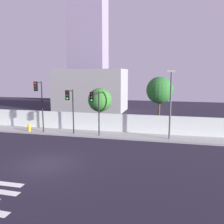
{
  "coord_description": "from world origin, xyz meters",
  "views": [
    {
      "loc": [
        7.88,
        -14.07,
        5.98
      ],
      "look_at": [
        2.98,
        6.5,
        2.62
      ],
      "focal_mm": 38.95,
      "sensor_mm": 36.0,
      "label": 1
    }
  ],
  "objects_px": {
    "traffic_light_center": "(39,96)",
    "roadside_tree_leftmost": "(100,100)",
    "traffic_light_right": "(95,104)",
    "traffic_light_left": "(70,102)",
    "roadside_tree_midleft": "(160,90)",
    "street_lamp_curbside": "(171,98)",
    "fire_hydrant": "(29,127)"
  },
  "relations": [
    {
      "from": "traffic_light_right",
      "to": "roadside_tree_midleft",
      "type": "relative_size",
      "value": 0.75
    },
    {
      "from": "traffic_light_right",
      "to": "roadside_tree_leftmost",
      "type": "height_order",
      "value": "roadside_tree_leftmost"
    },
    {
      "from": "traffic_light_center",
      "to": "roadside_tree_leftmost",
      "type": "xyz_separation_m",
      "value": [
        4.98,
        3.97,
        -0.68
      ]
    },
    {
      "from": "traffic_light_left",
      "to": "traffic_light_center",
      "type": "bearing_deg",
      "value": 176.88
    },
    {
      "from": "fire_hydrant",
      "to": "roadside_tree_midleft",
      "type": "bearing_deg",
      "value": 15.58
    },
    {
      "from": "street_lamp_curbside",
      "to": "roadside_tree_midleft",
      "type": "bearing_deg",
      "value": 106.85
    },
    {
      "from": "street_lamp_curbside",
      "to": "fire_hydrant",
      "type": "bearing_deg",
      "value": 179.9
    },
    {
      "from": "traffic_light_left",
      "to": "traffic_light_right",
      "type": "relative_size",
      "value": 1.02
    },
    {
      "from": "traffic_light_center",
      "to": "traffic_light_left",
      "type": "bearing_deg",
      "value": -3.12
    },
    {
      "from": "traffic_light_right",
      "to": "roadside_tree_midleft",
      "type": "distance_m",
      "value": 7.05
    },
    {
      "from": "street_lamp_curbside",
      "to": "roadside_tree_leftmost",
      "type": "distance_m",
      "value": 8.28
    },
    {
      "from": "traffic_light_left",
      "to": "roadside_tree_midleft",
      "type": "height_order",
      "value": "roadside_tree_midleft"
    },
    {
      "from": "roadside_tree_leftmost",
      "to": "roadside_tree_midleft",
      "type": "bearing_deg",
      "value": 0.0
    },
    {
      "from": "fire_hydrant",
      "to": "roadside_tree_leftmost",
      "type": "bearing_deg",
      "value": 28.85
    },
    {
      "from": "traffic_light_right",
      "to": "street_lamp_curbside",
      "type": "distance_m",
      "value": 6.72
    },
    {
      "from": "traffic_light_right",
      "to": "roadside_tree_leftmost",
      "type": "distance_m",
      "value": 4.25
    },
    {
      "from": "fire_hydrant",
      "to": "traffic_light_center",
      "type": "bearing_deg",
      "value": -14.62
    },
    {
      "from": "traffic_light_center",
      "to": "roadside_tree_leftmost",
      "type": "relative_size",
      "value": 1.14
    },
    {
      "from": "traffic_light_right",
      "to": "roadside_tree_leftmost",
      "type": "relative_size",
      "value": 0.95
    },
    {
      "from": "traffic_light_right",
      "to": "roadside_tree_midleft",
      "type": "height_order",
      "value": "roadside_tree_midleft"
    },
    {
      "from": "traffic_light_left",
      "to": "traffic_light_center",
      "type": "xyz_separation_m",
      "value": [
        -3.28,
        0.18,
        0.5
      ]
    },
    {
      "from": "roadside_tree_midleft",
      "to": "roadside_tree_leftmost",
      "type": "bearing_deg",
      "value": -180.0
    },
    {
      "from": "traffic_light_right",
      "to": "fire_hydrant",
      "type": "height_order",
      "value": "traffic_light_right"
    },
    {
      "from": "street_lamp_curbside",
      "to": "traffic_light_left",
      "type": "bearing_deg",
      "value": -176.57
    },
    {
      "from": "street_lamp_curbside",
      "to": "fire_hydrant",
      "type": "height_order",
      "value": "street_lamp_curbside"
    },
    {
      "from": "street_lamp_curbside",
      "to": "roadside_tree_leftmost",
      "type": "bearing_deg",
      "value": 154.14
    },
    {
      "from": "roadside_tree_midleft",
      "to": "street_lamp_curbside",
      "type": "bearing_deg",
      "value": -73.15
    },
    {
      "from": "traffic_light_center",
      "to": "traffic_light_right",
      "type": "xyz_separation_m",
      "value": [
        5.74,
        -0.22,
        -0.56
      ]
    },
    {
      "from": "traffic_light_right",
      "to": "traffic_light_center",
      "type": "bearing_deg",
      "value": 177.83
    },
    {
      "from": "traffic_light_center",
      "to": "fire_hydrant",
      "type": "height_order",
      "value": "traffic_light_center"
    },
    {
      "from": "roadside_tree_leftmost",
      "to": "roadside_tree_midleft",
      "type": "relative_size",
      "value": 0.78
    },
    {
      "from": "traffic_light_center",
      "to": "roadside_tree_midleft",
      "type": "distance_m",
      "value": 12.0
    }
  ]
}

